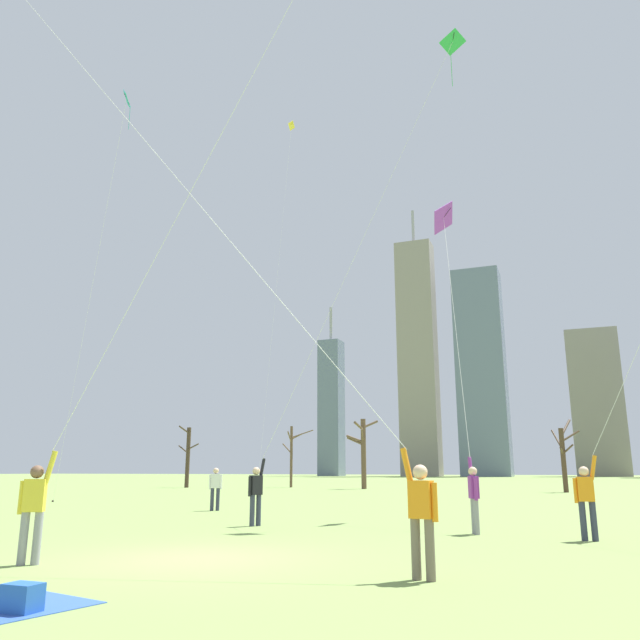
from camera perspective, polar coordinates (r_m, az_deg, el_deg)
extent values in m
plane|color=#7A934C|center=(12.09, -11.20, -20.61)|extent=(400.00, 400.00, 0.00)
cylinder|color=#33384C|center=(18.52, -6.21, -16.90)|extent=(0.14, 0.14, 0.85)
cylinder|color=#33384C|center=(18.65, -5.63, -16.89)|extent=(0.14, 0.14, 0.85)
cube|color=black|center=(18.56, -5.86, -14.75)|extent=(0.33, 0.39, 0.54)
sphere|color=beige|center=(18.55, -5.84, -13.55)|extent=(0.22, 0.22, 0.22)
cylinder|color=black|center=(18.44, -6.42, -14.85)|extent=(0.09, 0.09, 0.55)
cylinder|color=black|center=(18.67, -5.29, -13.30)|extent=(0.17, 0.22, 0.56)
cube|color=green|center=(26.83, 12.00, 23.57)|extent=(1.00, 0.38, 1.00)
cylinder|color=black|center=(26.83, 12.00, 23.57)|extent=(0.22, 0.25, 0.63)
cylinder|color=green|center=(26.32, 11.92, 21.44)|extent=(0.02, 0.02, 1.45)
cylinder|color=silver|center=(21.44, 4.66, 8.96)|extent=(5.50, 4.63, 15.76)
cylinder|color=gray|center=(16.53, 14.07, -17.01)|extent=(0.14, 0.14, 0.85)
cylinder|color=gray|center=(16.74, 13.88, -16.97)|extent=(0.14, 0.14, 0.85)
cube|color=purple|center=(16.60, 13.83, -14.60)|extent=(0.31, 0.39, 0.54)
sphere|color=beige|center=(16.59, 13.76, -13.25)|extent=(0.22, 0.22, 0.22)
cylinder|color=purple|center=(16.40, 14.02, -14.72)|extent=(0.09, 0.09, 0.55)
cylinder|color=purple|center=(16.80, 13.57, -12.98)|extent=(0.16, 0.22, 0.56)
cube|color=purple|center=(24.04, 11.20, 9.13)|extent=(0.70, 1.45, 1.32)
cylinder|color=black|center=(24.04, 11.20, 9.13)|extent=(0.59, 0.15, 0.79)
cylinder|color=silver|center=(20.08, 12.15, 0.41)|extent=(1.27, 5.31, 8.85)
cylinder|color=#726656|center=(9.68, 10.01, -19.95)|extent=(0.14, 0.14, 0.85)
cylinder|color=#726656|center=(9.77, 8.74, -19.93)|extent=(0.14, 0.14, 0.85)
cube|color=orange|center=(9.67, 9.21, -15.85)|extent=(0.37, 0.26, 0.54)
sphere|color=beige|center=(9.66, 9.12, -13.54)|extent=(0.22, 0.22, 0.22)
cylinder|color=orange|center=(9.59, 10.41, -16.03)|extent=(0.09, 0.09, 0.55)
cylinder|color=orange|center=(9.75, 7.94, -13.09)|extent=(0.22, 0.13, 0.56)
cylinder|color=silver|center=(16.16, -18.32, 18.25)|extent=(13.86, 1.70, 16.05)
cylinder|color=#33384C|center=(15.84, 22.89, -16.55)|extent=(0.14, 0.14, 0.85)
cylinder|color=#33384C|center=(15.87, 23.70, -16.47)|extent=(0.14, 0.14, 0.85)
cube|color=orange|center=(15.82, 23.06, -14.01)|extent=(0.36, 0.24, 0.54)
sphere|color=beige|center=(15.82, 22.92, -12.60)|extent=(0.22, 0.22, 0.22)
cylinder|color=orange|center=(15.80, 22.29, -14.20)|extent=(0.09, 0.09, 0.55)
cylinder|color=orange|center=(15.85, 23.66, -12.23)|extent=(0.21, 0.11, 0.56)
cylinder|color=gray|center=(12.15, -25.44, -17.55)|extent=(0.14, 0.14, 0.85)
cylinder|color=gray|center=(12.10, -24.40, -17.67)|extent=(0.14, 0.14, 0.85)
cube|color=yellow|center=(12.08, -24.58, -14.34)|extent=(0.39, 0.34, 0.54)
sphere|color=brown|center=(12.07, -24.40, -12.50)|extent=(0.22, 0.22, 0.22)
cylinder|color=yellow|center=(12.14, -25.58, -14.39)|extent=(0.09, 0.09, 0.55)
cylinder|color=yellow|center=(12.02, -23.38, -12.20)|extent=(0.22, 0.18, 0.56)
cylinder|color=silver|center=(14.85, -3.48, 25.66)|extent=(6.88, 3.60, 18.15)
cylinder|color=#33384C|center=(25.62, -9.82, -15.83)|extent=(0.14, 0.14, 0.85)
cylinder|color=#33384C|center=(25.62, -9.31, -15.85)|extent=(0.14, 0.14, 0.85)
cube|color=white|center=(25.60, -9.50, -14.28)|extent=(0.39, 0.34, 0.54)
sphere|color=beige|center=(25.59, -9.47, -13.41)|extent=(0.22, 0.22, 0.22)
cylinder|color=white|center=(25.60, -9.99, -14.34)|extent=(0.09, 0.09, 0.55)
cylinder|color=white|center=(25.60, -9.02, -14.37)|extent=(0.09, 0.09, 0.55)
cube|color=teal|center=(33.03, -17.22, 18.72)|extent=(0.50, 0.80, 0.84)
cylinder|color=black|center=(33.03, -17.22, 18.72)|extent=(0.20, 0.30, 0.51)
cylinder|color=teal|center=(32.60, -17.00, 17.25)|extent=(0.02, 0.02, 1.27)
cylinder|color=silver|center=(32.41, -20.31, 1.45)|extent=(5.73, 3.71, 18.80)
cylinder|color=#3F3833|center=(34.77, -23.19, -14.94)|extent=(0.10, 0.10, 0.08)
cube|color=yellow|center=(55.55, -2.62, 17.30)|extent=(0.21, 1.00, 0.99)
cylinder|color=black|center=(55.55, -2.62, 17.30)|extent=(0.17, 0.02, 0.65)
cylinder|color=silver|center=(47.29, -3.99, 3.07)|extent=(0.18, 5.18, 29.95)
cylinder|color=#3F3833|center=(43.00, -5.76, -15.45)|extent=(0.10, 0.10, 0.08)
cube|color=#3359B2|center=(8.88, -26.53, -22.16)|extent=(2.05, 1.75, 0.01)
cube|color=#2659B2|center=(8.29, -25.53, -21.88)|extent=(0.40, 0.28, 0.30)
cylinder|color=brown|center=(53.79, 4.00, -12.06)|extent=(0.42, 0.42, 5.76)
cylinder|color=brown|center=(53.26, 3.90, -10.47)|extent=(0.38, 1.26, 1.07)
cylinder|color=brown|center=(54.21, 3.25, -10.97)|extent=(1.63, 0.53, 0.81)
cylinder|color=brown|center=(54.09, 4.61, -9.47)|extent=(1.24, 0.92, 0.73)
cylinder|color=brown|center=(54.04, 3.21, -10.77)|extent=(1.54, 0.23, 0.73)
cylinder|color=brown|center=(53.07, 3.58, -9.65)|extent=(0.36, 1.86, 0.72)
cylinder|color=#423326|center=(58.97, -11.97, -12.15)|extent=(0.37, 0.37, 5.31)
cylinder|color=#423326|center=(58.70, -12.28, -9.75)|extent=(0.49, 1.19, 0.68)
cylinder|color=#423326|center=(58.35, -11.49, -11.25)|extent=(1.51, 0.75, 0.54)
cylinder|color=#423326|center=(59.53, -12.35, -11.46)|extent=(1.39, 0.57, 0.80)
cylinder|color=#423326|center=(59.67, -11.87, -10.27)|extent=(0.85, 1.22, 1.14)
cylinder|color=#4C3828|center=(48.64, 21.33, -11.81)|extent=(0.34, 0.34, 4.46)
cylinder|color=#4C3828|center=(49.02, 21.88, -9.80)|extent=(1.34, 0.83, 0.87)
cylinder|color=#4C3828|center=(49.37, 20.81, -10.18)|extent=(0.80, 1.51, 1.54)
cylinder|color=#4C3828|center=(48.15, 21.19, -11.08)|extent=(0.26, 1.07, 0.54)
cylinder|color=#4C3828|center=(48.51, 21.69, -10.89)|extent=(0.85, 0.43, 0.73)
cylinder|color=#4C3828|center=(49.47, 21.49, -9.15)|extent=(0.83, 1.66, 1.35)
cylinder|color=brown|center=(58.59, -2.63, -12.33)|extent=(0.25, 0.25, 5.48)
cylinder|color=brown|center=(58.89, -2.13, -10.57)|extent=(0.83, 0.96, 0.62)
cylinder|color=brown|center=(58.12, -2.78, -10.63)|extent=(0.25, 1.19, 1.04)
cylinder|color=brown|center=(58.78, -3.02, -11.62)|extent=(0.95, 0.12, 0.95)
cylinder|color=brown|center=(58.65, -1.62, -10.34)|extent=(1.91, 0.87, 0.77)
cube|color=gray|center=(160.85, 8.92, -3.21)|extent=(9.30, 6.32, 59.70)
cylinder|color=#99999E|center=(170.41, 8.49, 8.33)|extent=(0.80, 0.80, 9.64)
cube|color=slate|center=(168.26, 1.04, -7.93)|extent=(5.85, 5.57, 35.79)
cylinder|color=#99999E|center=(171.95, 1.00, -0.39)|extent=(0.80, 0.80, 9.58)
cube|color=gray|center=(165.78, 23.94, -6.80)|extent=(11.95, 5.65, 35.21)
cube|color=slate|center=(157.06, 14.51, -4.52)|extent=(11.33, 8.98, 49.89)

